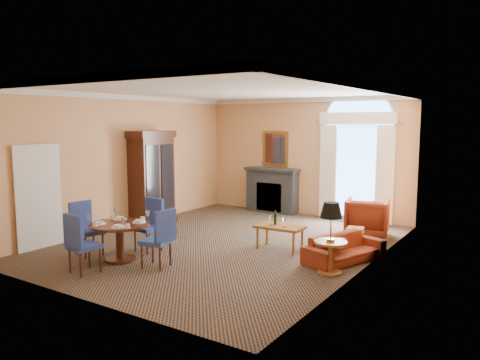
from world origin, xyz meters
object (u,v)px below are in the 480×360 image
Objects in this scene: armchair at (367,217)px; side_table at (331,229)px; coffee_table at (279,228)px; armoire at (151,179)px; dining_table at (120,233)px; sofa at (345,248)px.

armchair is 2.97m from side_table.
coffee_table is (-1.12, -2.06, 0.02)m from armchair.
side_table is (0.32, -2.93, 0.35)m from armchair.
armoire is 5.31m from armchair.
dining_table is 0.94× the size of side_table.
armoire is 5.36m from sofa.
armchair is (3.22, 4.36, -0.10)m from dining_table.
armoire is at bearing 166.63° from side_table.
coffee_table is (2.10, 2.30, -0.08)m from dining_table.
sofa is at bearing -4.19° from coffee_table.
dining_table is at bearing 142.64° from sofa.
side_table is at bearing -156.64° from sofa.
armchair reaches higher than coffee_table.
sofa is 1.70× the size of coffee_table.
dining_table reaches higher than armchair.
dining_table is at bearing -134.39° from coffee_table.
side_table is (1.44, -0.87, 0.33)m from coffee_table.
armoire is 1.95× the size of side_table.
coffee_table is at bearing 149.01° from side_table.
armchair reaches higher than sofa.
sofa is 1.41m from coffee_table.
armchair is 0.78× the size of side_table.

